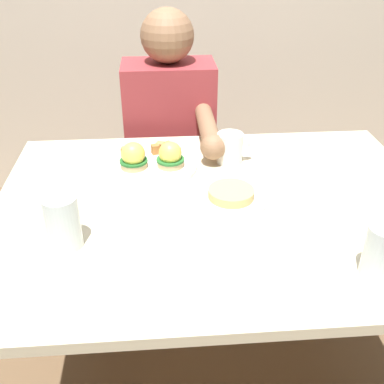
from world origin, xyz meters
TOP-DOWN VIEW (x-y plane):
  - ground_plane at (0.00, 0.00)m, footprint 6.00×6.00m
  - dining_table at (0.00, 0.00)m, footprint 1.20×0.90m
  - eggs_benedict_plate at (-0.17, 0.22)m, footprint 0.27×0.27m
  - coffee_mug at (0.07, 0.24)m, footprint 0.11×0.08m
  - fork at (0.29, 0.23)m, footprint 0.16×0.03m
  - water_glass_near at (0.30, -0.31)m, footprint 0.07×0.07m
  - water_glass_far at (-0.38, -0.15)m, footprint 0.08×0.08m
  - side_plate at (0.04, 0.01)m, footprint 0.20×0.20m
  - diner_person at (-0.10, 0.60)m, footprint 0.34×0.54m

SIDE VIEW (x-z plane):
  - ground_plane at x=0.00m, z-range 0.00..0.00m
  - dining_table at x=0.00m, z-range 0.26..1.00m
  - diner_person at x=-0.10m, z-range 0.08..1.22m
  - fork at x=0.29m, z-range 0.74..0.74m
  - side_plate at x=0.04m, z-range 0.74..0.77m
  - eggs_benedict_plate at x=-0.17m, z-range 0.72..0.81m
  - coffee_mug at x=0.07m, z-range 0.74..0.84m
  - water_glass_near at x=0.30m, z-range 0.73..0.85m
  - water_glass_far at x=-0.38m, z-range 0.73..0.86m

